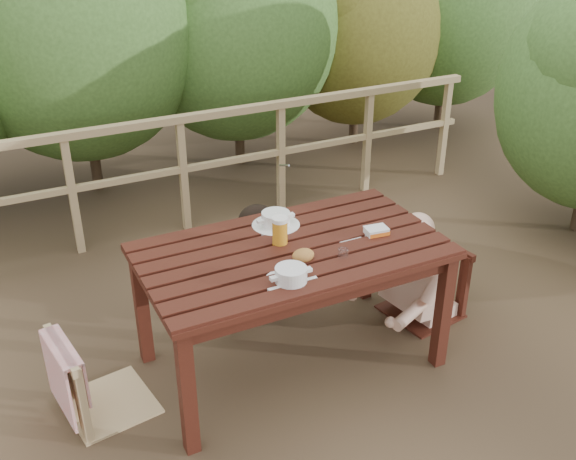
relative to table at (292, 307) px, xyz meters
name	(u,v)px	position (x,y,z in m)	size (l,w,h in m)	color
ground	(292,360)	(0.00, 0.00, -0.40)	(60.00, 60.00, 0.00)	brown
table	(292,307)	(0.00, 0.00, 0.00)	(1.73, 0.97, 0.80)	black
chair_left	(99,337)	(-1.11, 0.11, 0.08)	(0.48, 0.48, 0.96)	tan
chair_far	(257,242)	(0.14, 0.81, 0.01)	(0.41, 0.41, 0.82)	black
chair_right	(427,254)	(1.04, 0.07, 0.06)	(0.46, 0.46, 0.93)	black
woman	(256,220)	(0.14, 0.83, 0.17)	(0.46, 0.57, 1.15)	black
diner_right	(433,228)	(1.07, 0.07, 0.26)	(0.53, 0.65, 1.31)	#D4A791
railing	(183,174)	(0.00, 2.00, 0.11)	(5.60, 0.10, 1.01)	tan
soup_near	(291,276)	(-0.17, -0.33, 0.45)	(0.29, 0.29, 0.10)	white
soup_far	(276,220)	(0.04, 0.29, 0.45)	(0.29, 0.29, 0.10)	silver
bread_roll	(303,255)	(-0.01, -0.15, 0.44)	(0.13, 0.10, 0.08)	#A56F26
beer_glass	(280,232)	(-0.04, 0.07, 0.49)	(0.09, 0.09, 0.18)	gold
tumbler	(343,254)	(0.20, -0.23, 0.43)	(0.06, 0.06, 0.07)	silver
butter_tub	(376,232)	(0.51, -0.08, 0.43)	(0.13, 0.10, 0.06)	white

